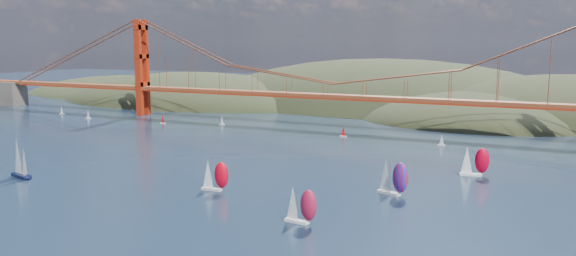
{
  "coord_description": "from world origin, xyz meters",
  "views": [
    {
      "loc": [
        99.13,
        -77.17,
        41.97
      ],
      "look_at": [
        18.0,
        90.0,
        13.61
      ],
      "focal_mm": 35.0,
      "sensor_mm": 36.0,
      "label": 1
    }
  ],
  "objects_px": {
    "racer_3": "(474,161)",
    "sloop_navy": "(20,158)",
    "racer_0": "(214,175)",
    "racer_rwb": "(392,177)",
    "racer_1": "(300,205)"
  },
  "relations": [
    {
      "from": "sloop_navy",
      "to": "racer_0",
      "type": "xyz_separation_m",
      "value": [
        63.63,
        13.22,
        -1.63
      ]
    },
    {
      "from": "racer_1",
      "to": "racer_3",
      "type": "bearing_deg",
      "value": 73.16
    },
    {
      "from": "sloop_navy",
      "to": "racer_0",
      "type": "bearing_deg",
      "value": 26.35
    },
    {
      "from": "sloop_navy",
      "to": "racer_1",
      "type": "height_order",
      "value": "sloop_navy"
    },
    {
      "from": "racer_0",
      "to": "racer_rwb",
      "type": "xyz_separation_m",
      "value": [
        46.96,
        17.74,
        0.58
      ]
    },
    {
      "from": "racer_1",
      "to": "racer_3",
      "type": "distance_m",
      "value": 73.49
    },
    {
      "from": "racer_3",
      "to": "sloop_navy",
      "type": "bearing_deg",
      "value": -168.93
    },
    {
      "from": "racer_3",
      "to": "racer_rwb",
      "type": "relative_size",
      "value": 0.94
    },
    {
      "from": "racer_rwb",
      "to": "racer_3",
      "type": "bearing_deg",
      "value": 82.42
    },
    {
      "from": "sloop_navy",
      "to": "racer_rwb",
      "type": "height_order",
      "value": "sloop_navy"
    },
    {
      "from": "racer_3",
      "to": "racer_rwb",
      "type": "distance_m",
      "value": 37.62
    },
    {
      "from": "racer_1",
      "to": "racer_3",
      "type": "height_order",
      "value": "racer_3"
    },
    {
      "from": "racer_3",
      "to": "racer_1",
      "type": "bearing_deg",
      "value": -129.66
    },
    {
      "from": "sloop_navy",
      "to": "racer_rwb",
      "type": "bearing_deg",
      "value": 30.25
    },
    {
      "from": "racer_0",
      "to": "racer_3",
      "type": "bearing_deg",
      "value": 35.06
    }
  ]
}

